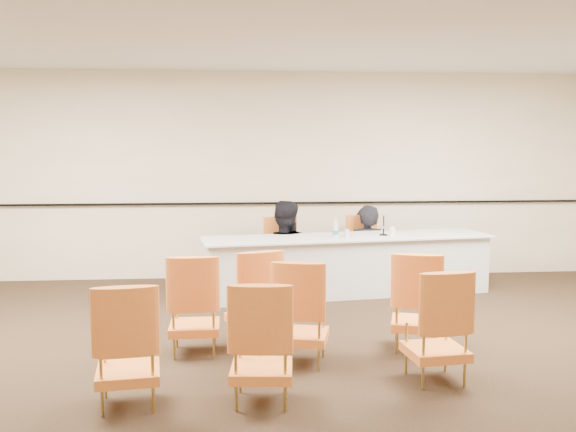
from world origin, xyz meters
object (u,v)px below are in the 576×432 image
object	(u,v)px
panel_table	(347,265)
aud_chair_extra	(301,311)
aud_chair_front_mid	(253,297)
aud_chair_back_right	(436,325)
aud_chair_front_left	(194,304)
panelist_main	(366,263)
drinking_glass	(347,233)
panelist_second	(283,261)
water_bottle	(335,228)
coffee_cup	(392,232)
panelist_main_chair	(366,250)
aud_chair_front_right	(417,300)
aud_chair_back_mid	(262,341)
aud_chair_back_left	(127,344)
panelist_second_chair	(283,253)
microphone	(384,224)

from	to	relation	value
panel_table	aud_chair_extra	distance (m)	2.80
aud_chair_front_mid	aud_chair_back_right	xyz separation A→B (m)	(1.47, -1.10, 0.00)
aud_chair_front_left	panel_table	bearing A→B (deg)	50.19
panelist_main	drinking_glass	distance (m)	0.95
panelist_second	panel_table	bearing A→B (deg)	160.68
water_bottle	coffee_cup	bearing A→B (deg)	3.25
water_bottle	drinking_glass	size ratio (longest dim) A/B	2.39
panelist_main_chair	coffee_cup	size ratio (longest dim) A/B	7.78
water_bottle	aud_chair_front_right	bearing A→B (deg)	-79.17
aud_chair_back_mid	aud_chair_back_right	xyz separation A→B (m)	(1.45, 0.33, 0.00)
aud_chair_back_left	aud_chair_back_mid	size ratio (longest dim) A/B	1.00
aud_chair_back_left	panelist_second_chair	bearing A→B (deg)	62.24
water_bottle	coffee_cup	xyz separation A→B (m)	(0.76, 0.04, -0.06)
aud_chair_front_right	water_bottle	bearing A→B (deg)	117.19
microphone	panelist_main	bearing A→B (deg)	113.22
water_bottle	aud_chair_front_left	xyz separation A→B (m)	(-1.68, -2.18, -0.41)
panelist_second	aud_chair_front_mid	distance (m)	2.57
aud_chair_front_right	panelist_main_chair	bearing A→B (deg)	103.86
panelist_second_chair	water_bottle	size ratio (longest dim) A/B	3.98
panelist_second	aud_chair_front_left	size ratio (longest dim) A/B	1.75
panelist_main_chair	aud_chair_extra	world-z (taller)	same
coffee_cup	aud_chair_front_left	world-z (taller)	aud_chair_front_left
panelist_second	coffee_cup	world-z (taller)	panelist_second
panelist_main_chair	aud_chair_back_right	bearing A→B (deg)	-101.10
panelist_main_chair	water_bottle	xyz separation A→B (m)	(-0.56, -0.73, 0.41)
drinking_glass	aud_chair_front_right	world-z (taller)	aud_chair_front_right
panelist_main	aud_chair_front_right	size ratio (longest dim) A/B	1.74
aud_chair_back_right	panelist_second_chair	bearing A→B (deg)	98.68
panelist_main	microphone	distance (m)	0.89
panelist_second	aud_chair_back_mid	bearing A→B (deg)	93.29
panelist_main_chair	coffee_cup	xyz separation A→B (m)	(0.20, -0.69, 0.35)
microphone	aud_chair_back_left	xyz separation A→B (m)	(-2.76, -3.47, -0.44)
panelist_second_chair	water_bottle	xyz separation A→B (m)	(0.63, -0.56, 0.41)
aud_chair_front_mid	aud_chair_front_right	distance (m)	1.57
panelist_second	aud_chair_front_mid	size ratio (longest dim) A/B	1.75
panel_table	aud_chair_front_mid	bearing A→B (deg)	-130.07
panelist_second_chair	aud_chair_back_mid	world-z (taller)	same
panel_table	aud_chair_front_left	bearing A→B (deg)	-136.97
panelist_main_chair	aud_chair_back_mid	size ratio (longest dim) A/B	1.00
panelist_main_chair	aud_chair_back_right	size ratio (longest dim) A/B	1.00
panelist_main	aud_chair_back_left	xyz separation A→B (m)	(-2.66, -4.09, 0.19)
panelist_second	aud_chair_extra	distance (m)	3.11
panelist_main	aud_chair_back_left	bearing A→B (deg)	52.07
drinking_glass	aud_chair_front_mid	xyz separation A→B (m)	(-1.28, -2.01, -0.34)
aud_chair_front_left	aud_chair_back_right	world-z (taller)	same
aud_chair_front_left	coffee_cup	bearing A→B (deg)	41.64
aud_chair_back_left	aud_chair_back_right	xyz separation A→B (m)	(2.45, 0.30, 0.00)
drinking_glass	aud_chair_front_mid	distance (m)	2.41
panelist_main	aud_chair_extra	size ratio (longest dim) A/B	1.74
panelist_second	drinking_glass	size ratio (longest dim) A/B	16.65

